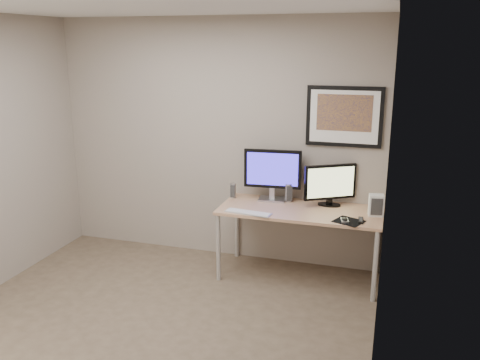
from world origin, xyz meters
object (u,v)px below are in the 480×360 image
Objects in this scene: desk at (300,215)px; keyboard at (248,213)px; monitor_large at (273,173)px; speaker_left at (233,191)px; monitor_tv at (330,184)px; framed_art at (344,117)px; fan_unit at (376,205)px; speaker_right at (289,193)px.

keyboard is at bearing -148.79° from desk.
monitor_large is 0.48m from speaker_left.
monitor_large reaches higher than monitor_tv.
monitor_tv is at bearing 36.70° from desk.
framed_art reaches higher than desk.
speaker_left is (-1.02, -0.02, -0.15)m from monitor_tv.
monitor_tv is 2.32× the size of fan_unit.
speaker_right is at bearing -6.43° from speaker_left.
framed_art reaches higher than monitor_large.
speaker_right reaches higher than speaker_left.
speaker_left is at bearing 159.63° from speaker_right.
speaker_right is (0.59, 0.04, 0.02)m from speaker_left.
monitor_large reaches higher than desk.
monitor_large is 0.57m from keyboard.
fan_unit reaches higher than speaker_right.
monitor_large reaches higher than speaker_right.
keyboard is 1.22m from fan_unit.
fan_unit is (1.48, -0.16, 0.02)m from speaker_left.
monitor_tv reaches higher than speaker_right.
monitor_large is at bearing 159.54° from fan_unit.
fan_unit is (0.37, -0.32, -0.79)m from framed_art.
framed_art is (0.35, 0.33, 0.96)m from desk.
fan_unit is (0.72, 0.01, 0.17)m from desk.
monitor_tv is 2.51× the size of speaker_right.
monitor_tv is 0.89m from keyboard.
monitor_tv reaches higher than fan_unit.
framed_art is at bearing 25.67° from monitor_tv.
keyboard is (-0.46, -0.28, 0.07)m from desk.
speaker_left reaches higher than keyboard.
speaker_right reaches higher than keyboard.
speaker_left is 0.76× the size of fan_unit.
keyboard is at bearing -66.93° from speaker_left.
framed_art is 1.55× the size of monitor_tv.
keyboard is (-0.81, -0.61, -0.88)m from framed_art.
monitor_large is 3.09× the size of speaker_right.
monitor_large is 0.60m from monitor_tv.
monitor_large is 1.30× the size of keyboard.
desk is 10.10× the size of speaker_left.
monitor_tv is at bearing -27.17° from speaker_right.
framed_art is 0.93m from fan_unit.
desk is at bearing -174.30° from monitor_tv.
desk is 2.13× the size of framed_art.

